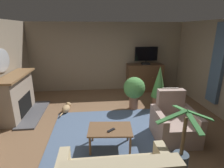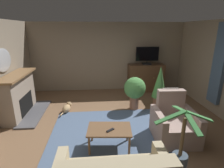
{
  "view_description": "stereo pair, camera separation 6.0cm",
  "coord_description": "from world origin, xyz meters",
  "px_view_note": "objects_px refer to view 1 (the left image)",
  "views": [
    {
      "loc": [
        -0.51,
        -3.8,
        2.32
      ],
      "look_at": [
        -0.09,
        0.18,
        1.07
      ],
      "focal_mm": 28.43,
      "sensor_mm": 36.0,
      "label": 1
    },
    {
      "loc": [
        -0.45,
        -3.81,
        2.32
      ],
      "look_at": [
        -0.09,
        0.18,
        1.07
      ],
      "focal_mm": 28.43,
      "sensor_mm": 36.0,
      "label": 2
    }
  ],
  "objects_px": {
    "potted_plant_small_fern_corner": "(181,156)",
    "cat": "(66,108)",
    "wall_mirror_oval": "(2,61)",
    "potted_plant_tall_palm_by_window": "(159,85)",
    "tv_cabinet": "(144,78)",
    "potted_plant_leafy_by_curtain": "(134,89)",
    "tv_remote": "(111,130)",
    "armchair_in_far_corner": "(174,124)",
    "coffee_table": "(110,131)",
    "fireplace": "(18,96)",
    "television": "(146,55)"
  },
  "relations": [
    {
      "from": "tv_remote",
      "to": "potted_plant_tall_palm_by_window",
      "type": "relative_size",
      "value": 0.13
    },
    {
      "from": "fireplace",
      "to": "potted_plant_tall_palm_by_window",
      "type": "height_order",
      "value": "potted_plant_tall_palm_by_window"
    },
    {
      "from": "tv_cabinet",
      "to": "coffee_table",
      "type": "bearing_deg",
      "value": -116.17
    },
    {
      "from": "television",
      "to": "cat",
      "type": "bearing_deg",
      "value": -150.97
    },
    {
      "from": "wall_mirror_oval",
      "to": "television",
      "type": "xyz_separation_m",
      "value": [
        4.28,
        1.61,
        -0.15
      ]
    },
    {
      "from": "wall_mirror_oval",
      "to": "tv_cabinet",
      "type": "relative_size",
      "value": 0.63
    },
    {
      "from": "television",
      "to": "potted_plant_tall_palm_by_window",
      "type": "relative_size",
      "value": 0.66
    },
    {
      "from": "potted_plant_small_fern_corner",
      "to": "cat",
      "type": "height_order",
      "value": "potted_plant_small_fern_corner"
    },
    {
      "from": "cat",
      "to": "coffee_table",
      "type": "bearing_deg",
      "value": -58.06
    },
    {
      "from": "television",
      "to": "coffee_table",
      "type": "height_order",
      "value": "television"
    },
    {
      "from": "potted_plant_leafy_by_curtain",
      "to": "potted_plant_small_fern_corner",
      "type": "height_order",
      "value": "potted_plant_small_fern_corner"
    },
    {
      "from": "tv_remote",
      "to": "armchair_in_far_corner",
      "type": "height_order",
      "value": "armchair_in_far_corner"
    },
    {
      "from": "wall_mirror_oval",
      "to": "potted_plant_small_fern_corner",
      "type": "relative_size",
      "value": 0.74
    },
    {
      "from": "wall_mirror_oval",
      "to": "potted_plant_tall_palm_by_window",
      "type": "xyz_separation_m",
      "value": [
        4.26,
        0.1,
        -0.83
      ]
    },
    {
      "from": "fireplace",
      "to": "tv_cabinet",
      "type": "distance_m",
      "value": 4.36
    },
    {
      "from": "fireplace",
      "to": "potted_plant_small_fern_corner",
      "type": "bearing_deg",
      "value": -35.35
    },
    {
      "from": "tv_remote",
      "to": "potted_plant_small_fern_corner",
      "type": "distance_m",
      "value": 1.29
    },
    {
      "from": "tv_cabinet",
      "to": "potted_plant_leafy_by_curtain",
      "type": "relative_size",
      "value": 1.37
    },
    {
      "from": "tv_remote",
      "to": "potted_plant_leafy_by_curtain",
      "type": "bearing_deg",
      "value": 27.75
    },
    {
      "from": "potted_plant_small_fern_corner",
      "to": "potted_plant_leafy_by_curtain",
      "type": "bearing_deg",
      "value": 95.02
    },
    {
      "from": "tv_cabinet",
      "to": "potted_plant_leafy_by_curtain",
      "type": "height_order",
      "value": "tv_cabinet"
    },
    {
      "from": "television",
      "to": "potted_plant_tall_palm_by_window",
      "type": "xyz_separation_m",
      "value": [
        -0.02,
        -1.51,
        -0.68
      ]
    },
    {
      "from": "fireplace",
      "to": "cat",
      "type": "relative_size",
      "value": 2.5
    },
    {
      "from": "potted_plant_leafy_by_curtain",
      "to": "armchair_in_far_corner",
      "type": "bearing_deg",
      "value": -70.64
    },
    {
      "from": "potted_plant_leafy_by_curtain",
      "to": "tv_cabinet",
      "type": "bearing_deg",
      "value": 64.16
    },
    {
      "from": "fireplace",
      "to": "wall_mirror_oval",
      "type": "distance_m",
      "value": 1.02
    },
    {
      "from": "cat",
      "to": "potted_plant_small_fern_corner",
      "type": "bearing_deg",
      "value": -48.77
    },
    {
      "from": "wall_mirror_oval",
      "to": "cat",
      "type": "height_order",
      "value": "wall_mirror_oval"
    },
    {
      "from": "potted_plant_tall_palm_by_window",
      "to": "wall_mirror_oval",
      "type": "bearing_deg",
      "value": -178.68
    },
    {
      "from": "tv_cabinet",
      "to": "tv_remote",
      "type": "relative_size",
      "value": 7.93
    },
    {
      "from": "television",
      "to": "potted_plant_small_fern_corner",
      "type": "relative_size",
      "value": 0.74
    },
    {
      "from": "television",
      "to": "cat",
      "type": "distance_m",
      "value": 3.42
    },
    {
      "from": "potted_plant_tall_palm_by_window",
      "to": "cat",
      "type": "bearing_deg",
      "value": -179.43
    },
    {
      "from": "armchair_in_far_corner",
      "to": "potted_plant_leafy_by_curtain",
      "type": "relative_size",
      "value": 1.05
    },
    {
      "from": "wall_mirror_oval",
      "to": "armchair_in_far_corner",
      "type": "bearing_deg",
      "value": -20.18
    },
    {
      "from": "tv_remote",
      "to": "armchair_in_far_corner",
      "type": "bearing_deg",
      "value": -24.85
    },
    {
      "from": "tv_cabinet",
      "to": "potted_plant_tall_palm_by_window",
      "type": "xyz_separation_m",
      "value": [
        -0.02,
        -1.57,
        0.22
      ]
    },
    {
      "from": "wall_mirror_oval",
      "to": "tv_cabinet",
      "type": "bearing_deg",
      "value": 21.26
    },
    {
      "from": "television",
      "to": "potted_plant_tall_palm_by_window",
      "type": "distance_m",
      "value": 1.66
    },
    {
      "from": "potted_plant_small_fern_corner",
      "to": "television",
      "type": "bearing_deg",
      "value": 82.27
    },
    {
      "from": "coffee_table",
      "to": "tv_remote",
      "type": "height_order",
      "value": "tv_remote"
    },
    {
      "from": "potted_plant_tall_palm_by_window",
      "to": "potted_plant_small_fern_corner",
      "type": "relative_size",
      "value": 1.13
    },
    {
      "from": "tv_cabinet",
      "to": "coffee_table",
      "type": "distance_m",
      "value": 3.77
    },
    {
      "from": "television",
      "to": "tv_remote",
      "type": "bearing_deg",
      "value": -115.83
    },
    {
      "from": "wall_mirror_oval",
      "to": "tv_cabinet",
      "type": "distance_m",
      "value": 4.71
    },
    {
      "from": "television",
      "to": "coffee_table",
      "type": "xyz_separation_m",
      "value": [
        -1.66,
        -3.33,
        -1.01
      ]
    },
    {
      "from": "tv_cabinet",
      "to": "coffee_table",
      "type": "relative_size",
      "value": 1.49
    },
    {
      "from": "fireplace",
      "to": "tv_remote",
      "type": "height_order",
      "value": "fireplace"
    },
    {
      "from": "coffee_table",
      "to": "television",
      "type": "bearing_deg",
      "value": 63.47
    },
    {
      "from": "coffee_table",
      "to": "potted_plant_small_fern_corner",
      "type": "distance_m",
      "value": 1.34
    }
  ]
}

